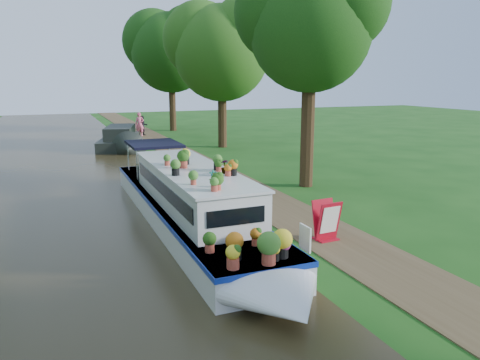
% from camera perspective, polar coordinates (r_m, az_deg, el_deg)
% --- Properties ---
extents(ground, '(100.00, 100.00, 0.00)m').
position_cam_1_polar(ground, '(15.50, 1.41, -4.24)').
color(ground, '#144210').
rests_on(ground, ground).
extents(canal_water, '(10.00, 100.00, 0.02)m').
position_cam_1_polar(canal_water, '(14.29, -21.36, -6.51)').
color(canal_water, black).
rests_on(canal_water, ground).
extents(towpath, '(2.20, 100.00, 0.03)m').
position_cam_1_polar(towpath, '(15.99, 5.36, -3.70)').
color(towpath, '#463620').
rests_on(towpath, ground).
extents(plant_boat, '(2.29, 13.52, 2.26)m').
position_cam_1_polar(plant_boat, '(13.80, -5.82, -2.70)').
color(plant_boat, silver).
rests_on(plant_boat, canal_water).
extents(tree_near_overhang, '(5.52, 5.28, 8.99)m').
position_cam_1_polar(tree_near_overhang, '(19.44, 8.50, 18.64)').
color(tree_near_overhang, black).
rests_on(tree_near_overhang, ground).
extents(tree_near_mid, '(6.90, 6.60, 9.40)m').
position_cam_1_polar(tree_near_mid, '(30.60, -2.33, 16.07)').
color(tree_near_mid, black).
rests_on(tree_near_mid, ground).
extents(tree_near_far, '(7.59, 7.26, 10.30)m').
position_cam_1_polar(tree_near_far, '(41.00, -8.51, 15.84)').
color(tree_near_far, black).
rests_on(tree_near_far, ground).
extents(second_boat, '(3.64, 7.59, 1.39)m').
position_cam_1_polar(second_boat, '(31.30, -14.40, 4.85)').
color(second_boat, black).
rests_on(second_boat, canal_water).
extents(sandwich_board, '(0.71, 0.59, 1.10)m').
position_cam_1_polar(sandwich_board, '(13.15, 10.52, -5.08)').
color(sandwich_board, '#A40B1C').
rests_on(sandwich_board, towpath).
extents(pedestrian_pink, '(0.77, 0.63, 1.83)m').
position_cam_1_polar(pedestrian_pink, '(37.21, -12.14, 6.66)').
color(pedestrian_pink, pink).
rests_on(pedestrian_pink, towpath).
extents(pedestrian_dark, '(0.75, 0.60, 1.52)m').
position_cam_1_polar(pedestrian_dark, '(37.67, -11.76, 6.51)').
color(pedestrian_dark, black).
rests_on(pedestrian_dark, towpath).
extents(verge_plant, '(0.43, 0.38, 0.47)m').
position_cam_1_polar(verge_plant, '(14.02, 2.25, -5.02)').
color(verge_plant, '#1E5E1C').
rests_on(verge_plant, ground).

